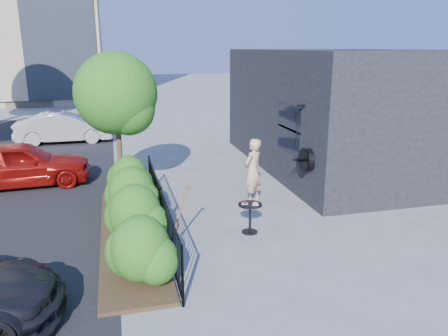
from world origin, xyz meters
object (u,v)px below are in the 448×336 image
object	(u,v)px
shovel	(178,221)
car_red	(20,164)
woman	(253,171)
car_silver	(64,128)
cafe_table	(250,213)
patio_tree	(119,99)

from	to	relation	value
shovel	car_red	world-z (taller)	car_red
woman	car_red	xyz separation A→B (m)	(-6.36, 3.07, -0.19)
car_red	car_silver	distance (m)	6.35
car_silver	car_red	bearing A→B (deg)	172.87
shovel	cafe_table	bearing A→B (deg)	12.46
shovel	car_red	bearing A→B (deg)	126.49
patio_tree	car_red	size ratio (longest dim) A/B	0.97
patio_tree	shovel	distance (m)	4.29
shovel	woman	bearing A→B (deg)	44.09
patio_tree	cafe_table	bearing A→B (deg)	-50.08
car_red	cafe_table	bearing A→B (deg)	-135.41
car_silver	cafe_table	bearing A→B (deg)	-157.08
car_red	patio_tree	bearing A→B (deg)	-125.03
woman	patio_tree	bearing A→B (deg)	-58.79
patio_tree	cafe_table	world-z (taller)	patio_tree
car_red	car_silver	size ratio (longest dim) A/B	1.00
patio_tree	cafe_table	size ratio (longest dim) A/B	5.35
cafe_table	shovel	world-z (taller)	shovel
woman	cafe_table	bearing A→B (deg)	32.37
car_silver	shovel	bearing A→B (deg)	-165.16
woman	car_silver	bearing A→B (deg)	-97.00
shovel	car_red	distance (m)	6.69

